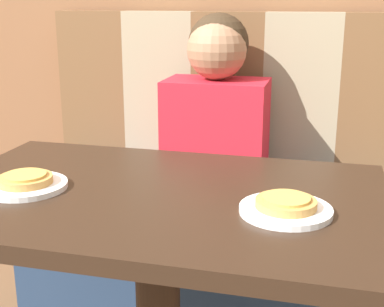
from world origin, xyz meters
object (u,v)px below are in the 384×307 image
Objects in this scene: plate_right at (286,210)px; pizza_left at (25,179)px; plate_left at (26,186)px; pizza_right at (286,202)px; person at (216,109)px.

pizza_left is at bearing 180.00° from plate_right.
plate_right is at bearing 0.00° from plate_left.
plate_left is 1.00× the size of plate_right.
pizza_right is (0.00, 0.00, 0.02)m from plate_right.
plate_left is at bearing 180.00° from plate_right.
person is at bearing 67.72° from pizza_left.
person reaches higher than pizza_left.
person is at bearing 112.28° from pizza_right.
plate_left is 0.55m from pizza_right.
person is at bearing 67.72° from plate_left.
pizza_right is at bearing 0.00° from pizza_left.
person is 5.10× the size of pizza_left.
person is 0.73m from plate_left.
person is 3.35× the size of plate_left.
pizza_left is at bearing 180.00° from plate_left.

